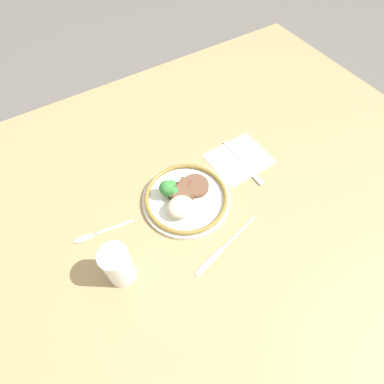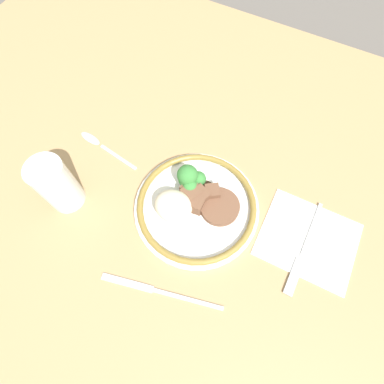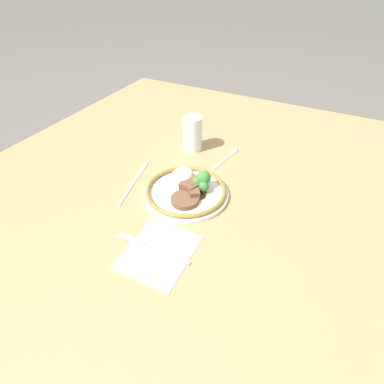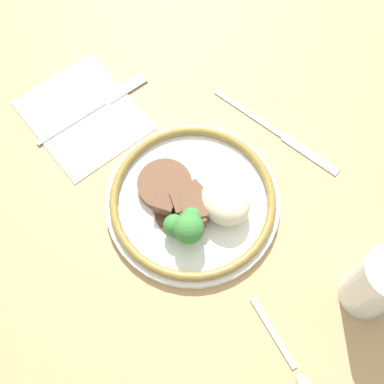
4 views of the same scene
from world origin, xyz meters
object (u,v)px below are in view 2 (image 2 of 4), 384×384
object	(u,v)px
knife	(157,291)
fork	(302,256)
plate	(194,203)
spoon	(97,143)
juice_glass	(58,186)

from	to	relation	value
knife	fork	bearing A→B (deg)	-152.56
plate	spoon	bearing A→B (deg)	-7.56
fork	spoon	bearing A→B (deg)	-93.62
plate	juice_glass	world-z (taller)	juice_glass
knife	juice_glass	bearing A→B (deg)	-29.59
plate	juice_glass	distance (m)	0.25
juice_glass	spoon	size ratio (longest dim) A/B	0.76
fork	knife	size ratio (longest dim) A/B	0.89
fork	spoon	distance (m)	0.47
plate	fork	distance (m)	0.21
plate	knife	world-z (taller)	plate
juice_glass	fork	xyz separation A→B (m)	(-0.44, -0.10, -0.05)
plate	spoon	xyz separation A→B (m)	(0.25, -0.03, -0.02)
fork	knife	bearing A→B (deg)	-49.21
knife	spoon	world-z (taller)	spoon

